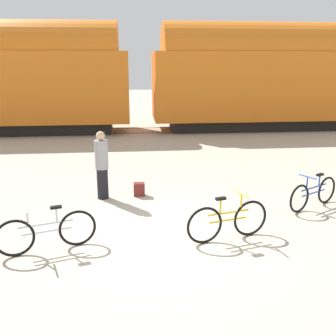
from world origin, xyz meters
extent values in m
plane|color=#B2A893|center=(0.00, 0.00, 0.00)|extent=(80.00, 80.00, 0.00)
cube|color=black|center=(-6.14, 12.15, 0.28)|extent=(9.32, 2.18, 0.55)
cube|color=orange|center=(-6.14, 12.15, 2.16)|extent=(11.09, 2.91, 3.21)
cylinder|color=orange|center=(-6.14, 12.15, 3.76)|extent=(10.21, 2.76, 2.76)
cube|color=black|center=(6.14, 12.15, 0.28)|extent=(9.32, 2.18, 0.55)
cube|color=orange|center=(6.14, 12.15, 2.16)|extent=(11.09, 2.91, 3.21)
cylinder|color=orange|center=(6.14, 12.15, 3.76)|extent=(10.21, 2.76, 2.76)
cube|color=#4C4238|center=(0.00, 11.43, 0.01)|extent=(35.38, 0.07, 0.01)
cube|color=#4C4238|center=(0.00, 12.86, 0.01)|extent=(35.38, 0.07, 0.01)
torus|color=black|center=(3.17, 0.94, 0.33)|extent=(0.60, 0.37, 0.66)
torus|color=black|center=(4.08, 1.46, 0.33)|extent=(0.60, 0.37, 0.66)
cylinder|color=#3351B7|center=(3.62, 1.20, 0.50)|extent=(0.82, 0.49, 0.04)
cylinder|color=#3351B7|center=(3.62, 1.20, 0.36)|extent=(0.75, 0.45, 0.04)
cylinder|color=#3351B7|center=(3.78, 1.29, 0.64)|extent=(0.04, 0.04, 0.28)
cube|color=black|center=(3.78, 1.29, 0.78)|extent=(0.21, 0.17, 0.05)
cylinder|color=#3351B7|center=(3.37, 1.06, 0.65)|extent=(0.04, 0.04, 0.31)
cylinder|color=#3351B7|center=(3.37, 1.06, 0.81)|extent=(0.26, 0.42, 0.03)
torus|color=black|center=(1.68, -0.14, 0.37)|extent=(0.72, 0.24, 0.73)
torus|color=black|center=(0.72, -0.40, 0.37)|extent=(0.72, 0.24, 0.73)
cylinder|color=gold|center=(1.20, -0.27, 0.55)|extent=(0.85, 0.26, 0.04)
cylinder|color=gold|center=(1.20, -0.27, 0.40)|extent=(0.78, 0.24, 0.04)
cylinder|color=gold|center=(1.04, -0.32, 0.71)|extent=(0.04, 0.04, 0.31)
cube|color=black|center=(1.04, -0.32, 0.86)|extent=(0.21, 0.13, 0.05)
cylinder|color=gold|center=(1.47, -0.20, 0.72)|extent=(0.04, 0.04, 0.34)
cylinder|color=gold|center=(1.47, -0.20, 0.89)|extent=(0.15, 0.45, 0.03)
torus|color=black|center=(-2.69, -0.58, 0.35)|extent=(0.68, 0.26, 0.70)
torus|color=black|center=(-1.65, -0.24, 0.35)|extent=(0.68, 0.26, 0.70)
cylinder|color=silver|center=(-2.17, -0.41, 0.53)|extent=(0.93, 0.33, 0.04)
cylinder|color=silver|center=(-2.17, -0.41, 0.38)|extent=(0.85, 0.30, 0.04)
cylinder|color=silver|center=(-1.99, -0.35, 0.67)|extent=(0.04, 0.04, 0.29)
cube|color=black|center=(-1.99, -0.35, 0.82)|extent=(0.21, 0.14, 0.05)
cylinder|color=silver|center=(-2.46, -0.50, 0.69)|extent=(0.04, 0.04, 0.32)
cylinder|color=silver|center=(-2.46, -0.50, 0.85)|extent=(0.17, 0.45, 0.03)
cylinder|color=black|center=(-1.34, 2.36, 0.39)|extent=(0.28, 0.28, 0.77)
cylinder|color=gray|center=(-1.34, 2.36, 1.13)|extent=(0.33, 0.33, 0.72)
sphere|color=tan|center=(-1.34, 2.36, 1.60)|extent=(0.22, 0.22, 0.22)
cube|color=maroon|center=(-0.42, 2.45, 0.17)|extent=(0.28, 0.20, 0.34)
camera|label=1|loc=(-0.65, -7.12, 3.36)|focal=42.00mm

